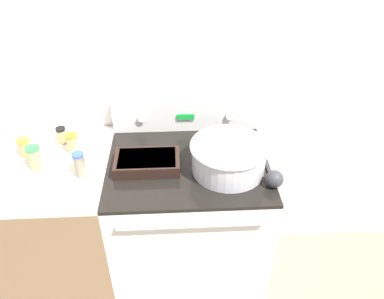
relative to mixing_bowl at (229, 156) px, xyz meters
name	(u,v)px	position (x,y,z in m)	size (l,w,h in m)	color
kitchen_wall	(185,73)	(-0.18, 0.43, 0.22)	(8.00, 0.05, 2.50)	beige
stove_range	(189,229)	(-0.18, 0.07, -0.55)	(0.77, 0.68, 0.95)	silver
control_panel	(185,115)	(-0.18, 0.37, 0.01)	(0.77, 0.07, 0.17)	silver
side_counter	(64,233)	(-0.87, 0.07, -0.55)	(0.60, 0.65, 0.96)	#896B4C
mixing_bowl	(229,156)	(0.00, 0.00, 0.00)	(0.36, 0.36, 0.14)	silver
casserole_dish	(147,162)	(-0.38, 0.03, -0.05)	(0.30, 0.18, 0.06)	black
ladle	(274,178)	(0.19, -0.12, -0.04)	(0.08, 0.28, 0.08)	#333338
spice_jar_blue_cap	(80,164)	(-0.67, -0.02, -0.01)	(0.05, 0.05, 0.12)	gray
spice_jar_orange_cap	(73,143)	(-0.74, 0.17, -0.02)	(0.06, 0.06, 0.10)	tan
spice_jar_black_cap	(62,135)	(-0.82, 0.25, -0.02)	(0.05, 0.05, 0.09)	tan
spice_jar_green_cap	(35,158)	(-0.89, 0.04, -0.01)	(0.06, 0.06, 0.12)	tan
spice_jar_yellow_cap	(25,147)	(-0.97, 0.15, -0.02)	(0.06, 0.06, 0.09)	tan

